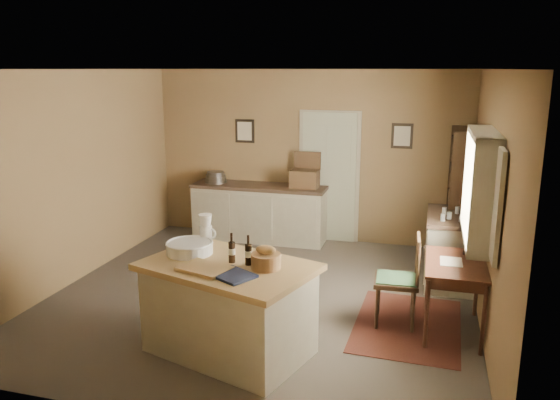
# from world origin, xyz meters

# --- Properties ---
(ground) EXTENTS (5.00, 5.00, 0.00)m
(ground) POSITION_xyz_m (0.00, 0.00, 0.00)
(ground) COLOR #605549
(ground) RESTS_ON ground
(wall_back) EXTENTS (5.00, 0.10, 2.70)m
(wall_back) POSITION_xyz_m (0.00, 2.50, 1.35)
(wall_back) COLOR brown
(wall_back) RESTS_ON ground
(wall_front) EXTENTS (5.00, 0.10, 2.70)m
(wall_front) POSITION_xyz_m (0.00, -2.50, 1.35)
(wall_front) COLOR brown
(wall_front) RESTS_ON ground
(wall_left) EXTENTS (0.10, 5.00, 2.70)m
(wall_left) POSITION_xyz_m (-2.50, 0.00, 1.35)
(wall_left) COLOR brown
(wall_left) RESTS_ON ground
(wall_right) EXTENTS (0.10, 5.00, 2.70)m
(wall_right) POSITION_xyz_m (2.50, 0.00, 1.35)
(wall_right) COLOR brown
(wall_right) RESTS_ON ground
(ceiling) EXTENTS (5.00, 5.00, 0.00)m
(ceiling) POSITION_xyz_m (0.00, 0.00, 2.70)
(ceiling) COLOR silver
(ceiling) RESTS_ON wall_back
(door) EXTENTS (0.97, 0.06, 2.11)m
(door) POSITION_xyz_m (0.35, 2.47, 1.05)
(door) COLOR beige
(door) RESTS_ON ground
(framed_prints) EXTENTS (2.82, 0.02, 0.38)m
(framed_prints) POSITION_xyz_m (0.20, 2.48, 1.72)
(framed_prints) COLOR black
(framed_prints) RESTS_ON ground
(window) EXTENTS (0.25, 1.99, 1.12)m
(window) POSITION_xyz_m (2.42, -0.20, 1.55)
(window) COLOR #BAB496
(window) RESTS_ON ground
(work_island) EXTENTS (1.81, 1.45, 1.20)m
(work_island) POSITION_xyz_m (0.08, -1.34, 0.48)
(work_island) COLOR #BAB496
(work_island) RESTS_ON ground
(sideboard) EXTENTS (2.16, 0.61, 1.18)m
(sideboard) POSITION_xyz_m (-0.71, 2.20, 0.48)
(sideboard) COLOR #BAB496
(sideboard) RESTS_ON ground
(rug) EXTENTS (1.16, 1.64, 0.01)m
(rug) POSITION_xyz_m (1.75, -0.31, 0.00)
(rug) COLOR #502417
(rug) RESTS_ON ground
(writing_desk) EXTENTS (0.61, 0.99, 0.82)m
(writing_desk) POSITION_xyz_m (2.20, -0.31, 0.67)
(writing_desk) COLOR #331A11
(writing_desk) RESTS_ON ground
(desk_chair) EXTENTS (0.48, 0.48, 0.98)m
(desk_chair) POSITION_xyz_m (1.61, -0.30, 0.49)
(desk_chair) COLOR #322114
(desk_chair) RESTS_ON ground
(right_cabinet) EXTENTS (0.62, 1.12, 0.99)m
(right_cabinet) POSITION_xyz_m (2.20, 1.11, 0.46)
(right_cabinet) COLOR #BAB496
(right_cabinet) RESTS_ON ground
(shelving_unit) EXTENTS (0.33, 0.87, 1.93)m
(shelving_unit) POSITION_xyz_m (2.35, 1.78, 0.96)
(shelving_unit) COLOR #322114
(shelving_unit) RESTS_ON ground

